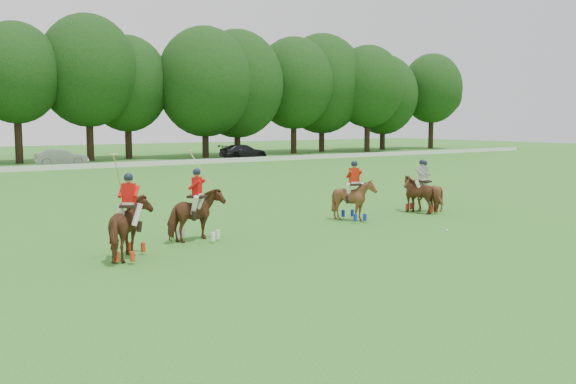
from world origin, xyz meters
TOP-DOWN VIEW (x-y plane):
  - ground at (0.00, 0.00)m, footprint 180.00×180.00m
  - tree_line at (0.26, 48.05)m, footprint 117.98×14.32m
  - boundary_rail at (0.00, 38.00)m, footprint 120.00×0.10m
  - car_mid at (2.27, 42.50)m, footprint 4.59×2.16m
  - car_right at (20.65, 42.50)m, footprint 5.16×2.28m
  - polo_red_a at (-6.70, 2.82)m, footprint 2.00×2.28m
  - polo_red_b at (-3.85, 4.22)m, footprint 2.22×2.20m
  - polo_red_c at (3.18, 4.57)m, footprint 1.75×1.86m
  - polo_stripe_a at (7.03, 4.63)m, footprint 1.31×2.03m
  - polo_stripe_b at (7.39, 4.84)m, footprint 1.57×1.67m
  - polo_ball at (4.28, 0.76)m, footprint 0.09×0.09m

SIDE VIEW (x-z plane):
  - ground at x=0.00m, z-range 0.00..0.00m
  - polo_ball at x=4.28m, z-range 0.00..0.09m
  - boundary_rail at x=0.00m, z-range 0.00..0.44m
  - car_mid at x=2.27m, z-range 0.00..1.45m
  - car_right at x=20.65m, z-range 0.00..1.47m
  - polo_stripe_b at x=7.39m, z-range -0.32..1.91m
  - polo_stripe_a at x=7.03m, z-range -0.32..1.97m
  - polo_red_c at x=3.18m, z-range -0.33..2.05m
  - polo_red_b at x=-3.85m, z-range -0.60..2.34m
  - polo_red_a at x=-6.70m, z-range -0.59..2.42m
  - tree_line at x=0.26m, z-range 0.86..15.60m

